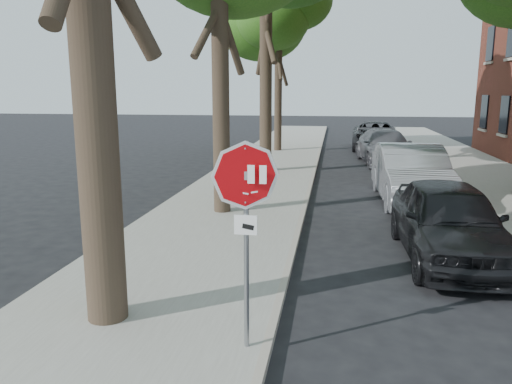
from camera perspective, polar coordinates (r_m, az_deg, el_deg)
ground at (r=6.61m, az=5.25°, el=-18.46°), size 120.00×120.00×0.00m
sidewalk_left at (r=18.23m, az=-0.09°, el=1.34°), size 4.00×55.00×0.12m
sidewalk_right at (r=18.88m, az=26.30°, el=0.48°), size 4.00×55.00×0.12m
curb_left at (r=18.02m, az=6.36°, el=1.16°), size 0.12×55.00×0.13m
curb_right at (r=18.37m, az=20.20°, el=0.71°), size 0.12×55.00×0.13m
stop_sign at (r=5.94m, az=-1.17°, el=-1.62°), size 0.76×0.34×2.61m
tree_far at (r=27.28m, az=2.61°, el=19.82°), size 5.29×4.91×9.33m
car_a at (r=10.55m, az=21.18°, el=-3.07°), size 1.95×4.60×1.55m
car_b at (r=15.52m, az=17.29°, el=1.98°), size 1.97×5.24×1.71m
car_c at (r=23.46m, az=14.53°, el=5.00°), size 2.69×5.44×1.52m
car_d at (r=29.10m, az=13.49°, el=6.27°), size 2.72×5.60×1.53m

